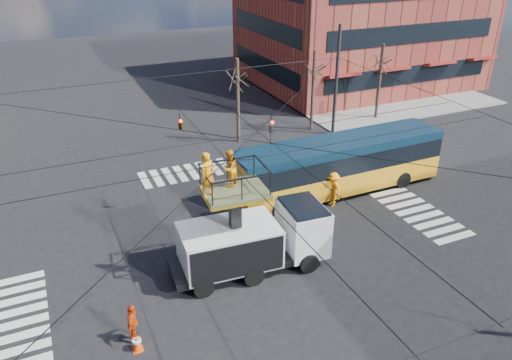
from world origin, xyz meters
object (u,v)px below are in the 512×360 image
object	(u,v)px
city_bus	(339,164)
worker_ground	(133,324)
flagger	(332,189)
traffic_cone	(137,343)
utility_truck	(253,230)

from	to	relation	value
city_bus	worker_ground	distance (m)	15.08
city_bus	flagger	bearing A→B (deg)	-133.33
city_bus	flagger	world-z (taller)	city_bus
traffic_cone	flagger	bearing A→B (deg)	27.58
traffic_cone	city_bus	bearing A→B (deg)	29.81
city_bus	worker_ground	xyz separation A→B (m)	(-13.26, -7.12, -0.90)
traffic_cone	worker_ground	xyz separation A→B (m)	(0.01, 0.48, 0.48)
utility_truck	worker_ground	world-z (taller)	utility_truck
utility_truck	traffic_cone	bearing A→B (deg)	-149.96
city_bus	worker_ground	bearing A→B (deg)	-152.56
city_bus	flagger	distance (m)	1.89
utility_truck	traffic_cone	size ratio (longest dim) A/B	10.44
city_bus	traffic_cone	xyz separation A→B (m)	(-13.27, -7.60, -1.38)
utility_truck	worker_ground	bearing A→B (deg)	-153.85
city_bus	worker_ground	world-z (taller)	city_bus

